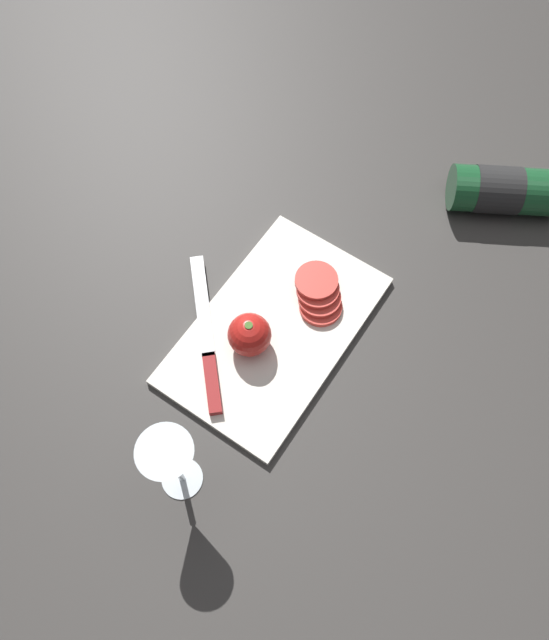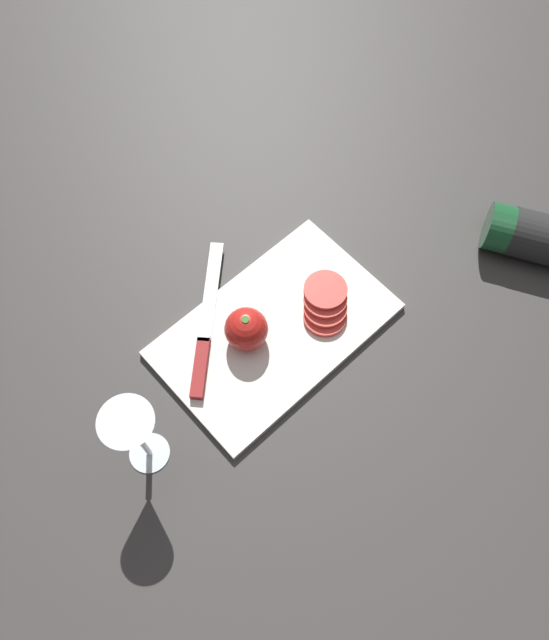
% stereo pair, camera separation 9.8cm
% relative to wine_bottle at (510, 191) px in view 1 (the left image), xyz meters
% --- Properties ---
extents(ground_plane, '(3.00, 3.00, 0.00)m').
position_rel_wine_bottle_xyz_m(ground_plane, '(0.42, -0.17, -0.04)').
color(ground_plane, '#383533').
extents(cutting_board, '(0.38, 0.23, 0.01)m').
position_rel_wine_bottle_xyz_m(cutting_board, '(0.44, -0.20, -0.03)').
color(cutting_board, silver).
rests_on(cutting_board, ground_plane).
extents(wine_bottle, '(0.20, 0.30, 0.08)m').
position_rel_wine_bottle_xyz_m(wine_bottle, '(0.00, 0.00, 0.00)').
color(wine_bottle, '#194C28').
rests_on(wine_bottle, ground_plane).
extents(wine_glass, '(0.07, 0.07, 0.17)m').
position_rel_wine_bottle_xyz_m(wine_glass, '(0.72, -0.18, 0.08)').
color(wine_glass, silver).
rests_on(wine_glass, ground_plane).
extents(whole_tomato, '(0.07, 0.07, 0.07)m').
position_rel_wine_bottle_xyz_m(whole_tomato, '(0.49, -0.22, 0.01)').
color(whole_tomato, red).
rests_on(whole_tomato, cutting_board).
extents(knife, '(0.22, 0.21, 0.01)m').
position_rel_wine_bottle_xyz_m(knife, '(0.55, -0.25, -0.02)').
color(knife, silver).
rests_on(knife, cutting_board).
extents(tomato_slice_stack_near, '(0.09, 0.10, 0.04)m').
position_rel_wine_bottle_xyz_m(tomato_slice_stack_near, '(0.36, -0.17, -0.01)').
color(tomato_slice_stack_near, '#D63D33').
rests_on(tomato_slice_stack_near, cutting_board).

